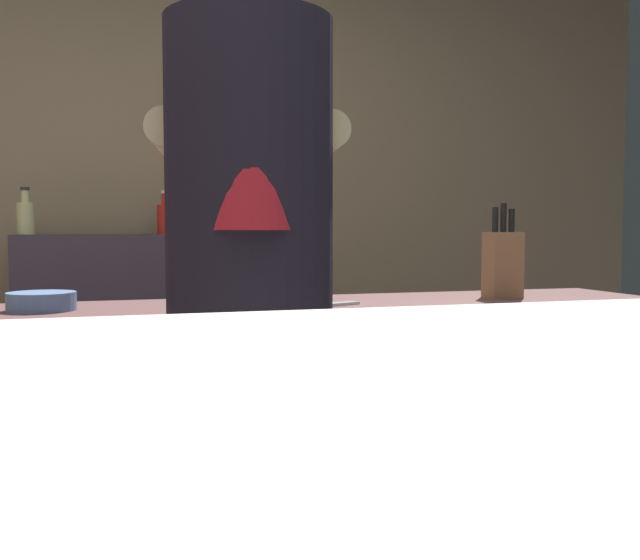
{
  "coord_description": "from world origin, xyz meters",
  "views": [
    {
      "loc": [
        -0.24,
        -1.31,
        1.14
      ],
      "look_at": [
        -0.07,
        -0.75,
        1.1
      ],
      "focal_mm": 41.17,
      "sensor_mm": 36.0,
      "label": 1
    }
  ],
  "objects_px": {
    "knife_block": "(503,263)",
    "mixing_bowl": "(41,301)",
    "bottle_soy": "(26,216)",
    "bottle_vinegar": "(166,217)",
    "chefs_knife": "(323,305)",
    "bottle_hot_sauce": "(213,216)",
    "bartender": "(250,281)"
  },
  "relations": [
    {
      "from": "knife_block",
      "to": "mixing_bowl",
      "type": "relative_size",
      "value": 1.67
    },
    {
      "from": "knife_block",
      "to": "mixing_bowl",
      "type": "height_order",
      "value": "knife_block"
    },
    {
      "from": "mixing_bowl",
      "to": "bottle_soy",
      "type": "bearing_deg",
      "value": 96.43
    },
    {
      "from": "bottle_vinegar",
      "to": "chefs_knife",
      "type": "bearing_deg",
      "value": -78.48
    },
    {
      "from": "mixing_bowl",
      "to": "bottle_hot_sauce",
      "type": "xyz_separation_m",
      "value": [
        0.64,
        1.32,
        0.24
      ]
    },
    {
      "from": "mixing_bowl",
      "to": "bottle_vinegar",
      "type": "height_order",
      "value": "bottle_vinegar"
    },
    {
      "from": "chefs_knife",
      "to": "bottle_soy",
      "type": "distance_m",
      "value": 1.61
    },
    {
      "from": "chefs_knife",
      "to": "bottle_soy",
      "type": "relative_size",
      "value": 1.25
    },
    {
      "from": "bartender",
      "to": "chefs_knife",
      "type": "xyz_separation_m",
      "value": [
        0.28,
        0.41,
        -0.1
      ]
    },
    {
      "from": "bartender",
      "to": "bottle_soy",
      "type": "height_order",
      "value": "bartender"
    },
    {
      "from": "knife_block",
      "to": "bottle_vinegar",
      "type": "xyz_separation_m",
      "value": [
        -0.89,
        1.32,
        0.16
      ]
    },
    {
      "from": "mixing_bowl",
      "to": "bottle_vinegar",
      "type": "relative_size",
      "value": 0.9
    },
    {
      "from": "chefs_knife",
      "to": "bottle_hot_sauce",
      "type": "xyz_separation_m",
      "value": [
        -0.08,
        1.44,
        0.26
      ]
    },
    {
      "from": "knife_block",
      "to": "bottle_vinegar",
      "type": "bearing_deg",
      "value": 123.83
    },
    {
      "from": "bartender",
      "to": "bottle_vinegar",
      "type": "bearing_deg",
      "value": 10.09
    },
    {
      "from": "bartender",
      "to": "bottle_vinegar",
      "type": "height_order",
      "value": "bartender"
    },
    {
      "from": "bartender",
      "to": "bottle_hot_sauce",
      "type": "relative_size",
      "value": 8.64
    },
    {
      "from": "knife_block",
      "to": "chefs_knife",
      "type": "height_order",
      "value": "knife_block"
    },
    {
      "from": "bartender",
      "to": "chefs_knife",
      "type": "bearing_deg",
      "value": -24.8
    },
    {
      "from": "bartender",
      "to": "bottle_hot_sauce",
      "type": "bearing_deg",
      "value": 3.51
    },
    {
      "from": "bottle_vinegar",
      "to": "bartender",
      "type": "bearing_deg",
      "value": -89.78
    },
    {
      "from": "knife_block",
      "to": "mixing_bowl",
      "type": "distance_m",
      "value": 1.32
    },
    {
      "from": "bottle_vinegar",
      "to": "bottle_soy",
      "type": "relative_size",
      "value": 1.0
    },
    {
      "from": "bartender",
      "to": "knife_block",
      "type": "xyz_separation_m",
      "value": [
        0.88,
        0.5,
        0.0
      ]
    },
    {
      "from": "mixing_bowl",
      "to": "chefs_knife",
      "type": "relative_size",
      "value": 0.72
    },
    {
      "from": "knife_block",
      "to": "bottle_hot_sauce",
      "type": "height_order",
      "value": "bottle_hot_sauce"
    },
    {
      "from": "bartender",
      "to": "bottle_hot_sauce",
      "type": "height_order",
      "value": "bartender"
    },
    {
      "from": "bottle_soy",
      "to": "bottle_hot_sauce",
      "type": "relative_size",
      "value": 0.93
    },
    {
      "from": "bartender",
      "to": "knife_block",
      "type": "height_order",
      "value": "bartender"
    },
    {
      "from": "bartender",
      "to": "chefs_knife",
      "type": "height_order",
      "value": "bartender"
    },
    {
      "from": "knife_block",
      "to": "chefs_knife",
      "type": "distance_m",
      "value": 0.61
    },
    {
      "from": "bottle_soy",
      "to": "chefs_knife",
      "type": "bearing_deg",
      "value": -57.4
    }
  ]
}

